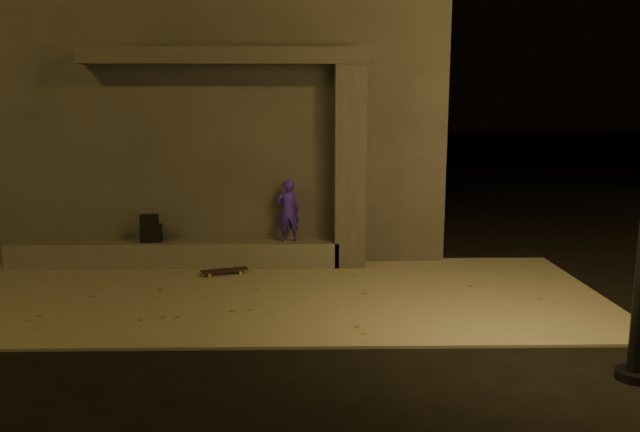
{
  "coord_description": "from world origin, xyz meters",
  "views": [
    {
      "loc": [
        0.94,
        -7.42,
        2.96
      ],
      "look_at": [
        1.13,
        2.0,
        1.27
      ],
      "focal_mm": 35.0,
      "sensor_mm": 36.0,
      "label": 1
    }
  ],
  "objects_px": {
    "column": "(350,167)",
    "skateboard": "(224,270)",
    "skateboarder": "(288,211)",
    "backpack": "(151,232)"
  },
  "relations": [
    {
      "from": "skateboarder",
      "to": "skateboard",
      "type": "distance_m",
      "value": 1.59
    },
    {
      "from": "skateboarder",
      "to": "backpack",
      "type": "relative_size",
      "value": 2.14
    },
    {
      "from": "backpack",
      "to": "skateboarder",
      "type": "bearing_deg",
      "value": -6.28
    },
    {
      "from": "backpack",
      "to": "skateboard",
      "type": "bearing_deg",
      "value": -31.24
    },
    {
      "from": "column",
      "to": "skateboard",
      "type": "distance_m",
      "value": 2.88
    },
    {
      "from": "column",
      "to": "backpack",
      "type": "height_order",
      "value": "column"
    },
    {
      "from": "skateboarder",
      "to": "skateboard",
      "type": "bearing_deg",
      "value": 20.95
    },
    {
      "from": "column",
      "to": "backpack",
      "type": "distance_m",
      "value": 3.79
    },
    {
      "from": "backpack",
      "to": "skateboard",
      "type": "relative_size",
      "value": 0.64
    },
    {
      "from": "column",
      "to": "skateboarder",
      "type": "distance_m",
      "value": 1.36
    }
  ]
}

